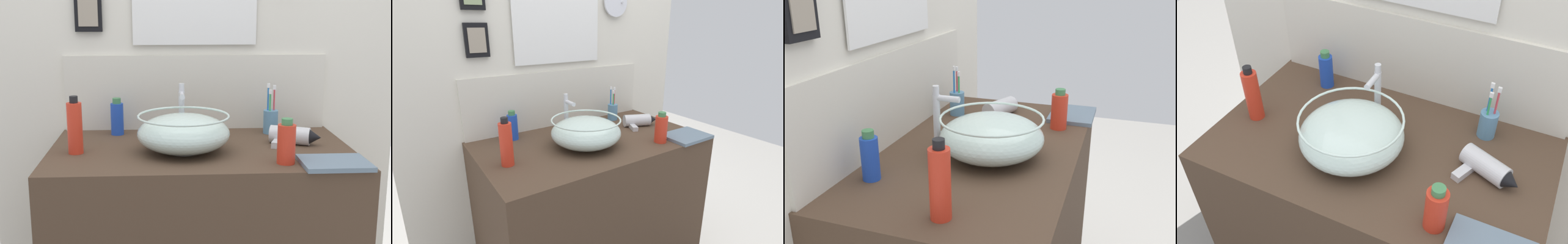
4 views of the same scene
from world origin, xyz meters
TOP-DOWN VIEW (x-y plane):
  - back_panel at (-0.00, 0.35)m, footprint 1.75×0.09m
  - glass_bowl_sink at (-0.07, -0.06)m, footprint 0.34×0.34m
  - faucet at (-0.07, 0.13)m, footprint 0.02×0.09m
  - hair_drier at (0.36, 0.03)m, footprint 0.21×0.14m
  - toothbrush_cup at (0.31, 0.21)m, footprint 0.06×0.06m
  - soap_dispenser at (-0.46, -0.05)m, footprint 0.05×0.05m
  - lotion_bottle at (-0.33, 0.23)m, footprint 0.05×0.05m
  - spray_bottle at (0.28, -0.22)m, footprint 0.06×0.06m
  - hand_towel at (0.44, -0.25)m, footprint 0.23×0.18m

SIDE VIEW (x-z plane):
  - hand_towel at x=0.44m, z-range 0.84..0.86m
  - hair_drier at x=0.36m, z-range 0.84..0.91m
  - toothbrush_cup at x=0.31m, z-range 0.79..1.00m
  - lotion_bottle at x=-0.33m, z-range 0.84..0.99m
  - spray_bottle at x=0.28m, z-range 0.84..0.99m
  - glass_bowl_sink at x=-0.07m, z-range 0.84..0.98m
  - soap_dispenser at x=-0.46m, z-range 0.83..1.04m
  - faucet at x=-0.07m, z-range 0.85..1.08m
  - back_panel at x=0.00m, z-range 0.00..2.46m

